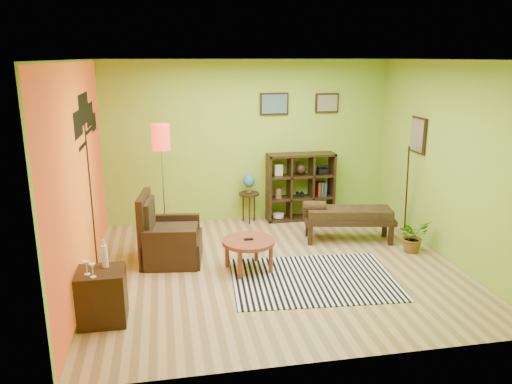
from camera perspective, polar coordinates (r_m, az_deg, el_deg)
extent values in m
plane|color=tan|center=(7.02, 2.31, -8.62)|extent=(5.00, 5.00, 0.00)
cube|color=#8AB432|center=(8.75, -0.88, 5.76)|extent=(5.00, 0.04, 2.80)
cube|color=#8AB432|center=(4.50, 8.88, -3.58)|extent=(5.00, 0.04, 2.80)
cube|color=#8AB432|center=(6.51, -19.56, 1.57)|extent=(0.04, 4.50, 2.80)
cube|color=#8AB432|center=(7.54, 21.32, 3.19)|extent=(0.04, 4.50, 2.80)
cube|color=white|center=(6.43, 2.58, 14.88)|extent=(5.00, 4.50, 0.04)
cube|color=orange|center=(6.50, -19.39, 1.58)|extent=(0.01, 4.45, 2.75)
cube|color=black|center=(7.11, -18.36, -0.13)|extent=(0.01, 0.14, 2.10)
cube|color=black|center=(6.44, -19.66, 7.32)|extent=(0.01, 0.65, 0.32)
cube|color=black|center=(6.96, -19.08, 8.99)|extent=(0.01, 0.85, 0.40)
cube|color=black|center=(7.47, -18.47, 8.40)|extent=(0.01, 0.70, 0.32)
cube|color=black|center=(7.83, -18.05, 7.61)|extent=(0.01, 0.50, 0.26)
cube|color=black|center=(8.73, 2.10, 10.03)|extent=(0.50, 0.03, 0.38)
cube|color=slate|center=(8.70, 2.13, 10.02)|extent=(0.44, 0.01, 0.32)
cube|color=black|center=(8.98, 8.11, 10.04)|extent=(0.42, 0.03, 0.34)
cube|color=gray|center=(8.96, 8.16, 10.02)|extent=(0.36, 0.01, 0.28)
cube|color=black|center=(8.25, 18.06, 6.20)|extent=(0.03, 0.44, 0.56)
cube|color=gray|center=(8.24, 17.90, 6.20)|extent=(0.01, 0.38, 0.50)
cylinder|color=black|center=(8.36, 16.85, 0.31)|extent=(0.23, 0.34, 1.46)
cone|color=silver|center=(8.08, 17.73, 5.12)|extent=(0.08, 0.09, 0.16)
cube|color=white|center=(6.71, 6.58, -9.84)|extent=(2.24, 1.69, 0.01)
cylinder|color=brown|center=(6.79, -0.86, -5.69)|extent=(0.72, 0.72, 0.05)
cylinder|color=brown|center=(7.15, 0.04, -6.48)|extent=(0.06, 0.06, 0.39)
cylinder|color=brown|center=(6.98, -3.33, -7.06)|extent=(0.06, 0.06, 0.39)
cylinder|color=brown|center=(6.77, 1.70, -7.75)|extent=(0.06, 0.06, 0.39)
cylinder|color=brown|center=(6.59, -1.82, -8.41)|extent=(0.06, 0.06, 0.39)
cube|color=black|center=(6.77, -0.86, -5.41)|extent=(0.12, 0.05, 0.02)
cube|color=black|center=(7.27, -9.44, -6.43)|extent=(0.89, 0.88, 0.36)
cube|color=black|center=(7.21, -12.57, -4.08)|extent=(0.19, 0.79, 1.00)
cube|color=black|center=(6.88, -9.80, -6.73)|extent=(0.73, 0.18, 0.58)
cube|color=black|center=(7.57, -9.19, -4.63)|extent=(0.73, 0.18, 0.58)
cube|color=#F3B75C|center=(7.18, -9.31, -4.61)|extent=(0.71, 0.69, 0.13)
cube|color=#F3B75C|center=(7.14, -12.08, -2.70)|extent=(0.16, 0.59, 0.45)
cube|color=black|center=(5.83, -17.18, -11.31)|extent=(0.51, 0.46, 0.60)
cylinder|color=white|center=(5.74, -16.90, -7.03)|extent=(0.07, 0.07, 0.25)
cylinder|color=white|center=(5.68, -17.02, -5.58)|extent=(0.02, 0.02, 0.07)
cylinder|color=white|center=(5.64, -18.73, -8.90)|extent=(0.06, 0.06, 0.01)
cylinder|color=white|center=(5.62, -18.77, -8.43)|extent=(0.01, 0.01, 0.09)
cone|color=white|center=(5.60, -18.83, -7.78)|extent=(0.07, 0.07, 0.06)
cylinder|color=white|center=(5.56, -18.12, -9.21)|extent=(0.06, 0.06, 0.01)
cylinder|color=white|center=(5.54, -18.16, -8.74)|extent=(0.01, 0.01, 0.09)
cone|color=white|center=(5.51, -18.22, -8.08)|extent=(0.07, 0.07, 0.06)
cylinder|color=silver|center=(7.97, -10.23, -5.77)|extent=(0.28, 0.28, 0.03)
cylinder|color=silver|center=(7.71, -10.53, 0.18)|extent=(0.03, 0.03, 1.74)
cylinder|color=red|center=(7.54, -10.83, 6.19)|extent=(0.27, 0.27, 0.38)
cylinder|color=black|center=(8.73, -0.81, -0.22)|extent=(0.36, 0.36, 0.04)
cylinder|color=black|center=(8.86, -0.19, -1.76)|extent=(0.03, 0.03, 0.50)
cylinder|color=black|center=(8.85, -1.48, -1.80)|extent=(0.03, 0.03, 0.50)
cylinder|color=black|center=(8.69, -0.75, -2.11)|extent=(0.03, 0.03, 0.50)
cylinder|color=gold|center=(8.72, -0.81, 0.01)|extent=(0.09, 0.09, 0.02)
cylinder|color=gold|center=(8.70, -0.81, 0.35)|extent=(0.01, 0.01, 0.09)
sphere|color=#1D46A7|center=(8.67, -0.82, 1.31)|extent=(0.22, 0.22, 0.22)
cube|color=black|center=(8.77, 1.45, 0.43)|extent=(0.04, 0.35, 1.20)
cube|color=black|center=(9.07, 8.63, 0.77)|extent=(0.04, 0.35, 1.20)
cube|color=black|center=(9.07, 5.01, -2.95)|extent=(1.20, 0.35, 0.04)
cube|color=black|center=(8.77, 5.19, 4.27)|extent=(1.20, 0.35, 0.04)
cube|color=black|center=(8.85, 3.85, 0.54)|extent=(0.03, 0.33, 1.12)
cube|color=black|center=(8.96, 6.33, 0.66)|extent=(0.03, 0.33, 1.12)
cube|color=black|center=(8.95, 5.07, -0.64)|extent=(1.12, 0.33, 0.03)
cube|color=black|center=(8.85, 5.13, 1.85)|extent=(1.12, 0.33, 0.03)
cylinder|color=beige|center=(8.95, 2.55, -2.68)|extent=(0.20, 0.20, 0.07)
sphere|color=black|center=(8.83, 5.15, 2.67)|extent=(0.20, 0.20, 0.20)
cube|color=black|center=(8.95, 7.61, 2.39)|extent=(0.18, 0.15, 0.10)
cylinder|color=black|center=(8.93, 4.83, -0.22)|extent=(0.06, 0.12, 0.06)
cylinder|color=black|center=(8.95, 5.33, -0.19)|extent=(0.06, 0.12, 0.06)
ellipsoid|color=#384C26|center=(9.15, 7.44, -2.32)|extent=(0.18, 0.18, 0.09)
cylinder|color=brown|center=(8.83, 2.58, -0.15)|extent=(0.12, 0.12, 0.18)
cube|color=beige|center=(8.73, 2.62, 2.51)|extent=(0.14, 0.03, 0.20)
cube|color=maroon|center=(9.01, 7.11, 0.33)|extent=(0.04, 0.18, 0.26)
cube|color=#1E4C1E|center=(9.03, 7.45, 0.34)|extent=(0.04, 0.18, 0.26)
cube|color=navy|center=(9.04, 7.78, 0.36)|extent=(0.04, 0.18, 0.26)
cube|color=black|center=(8.02, 10.57, -3.10)|extent=(1.48, 0.76, 0.08)
cube|color=#F3B75C|center=(7.98, 10.61, -2.34)|extent=(1.37, 0.69, 0.14)
cylinder|color=#F3B75C|center=(7.88, 6.67, -1.66)|extent=(0.38, 0.25, 0.18)
cube|color=black|center=(8.40, 14.48, -3.90)|extent=(0.08, 0.08, 0.31)
cube|color=black|center=(8.19, 5.94, -3.98)|extent=(0.08, 0.08, 0.31)
cube|color=black|center=(8.03, 15.16, -4.84)|extent=(0.08, 0.08, 0.31)
cube|color=black|center=(7.81, 6.21, -4.96)|extent=(0.08, 0.08, 0.31)
imported|color=#26661E|center=(7.86, 17.47, -5.18)|extent=(0.55, 0.59, 0.38)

